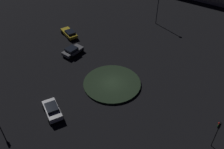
{
  "coord_description": "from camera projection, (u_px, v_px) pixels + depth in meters",
  "views": [
    {
      "loc": [
        17.85,
        23.17,
        26.34
      ],
      "look_at": [
        0.0,
        0.0,
        1.98
      ],
      "focal_mm": 39.97,
      "sensor_mm": 36.0,
      "label": 1
    }
  ],
  "objects": [
    {
      "name": "streetlamp_southwest",
      "position": [
        158.0,
        1.0,
        51.25
      ],
      "size": [
        0.54,
        0.54,
        7.91
      ],
      "color": "#4C4C51",
      "rests_on": "ground_plane"
    },
    {
      "name": "car_yellow",
      "position": [
        69.0,
        33.0,
        50.03
      ],
      "size": [
        2.22,
        4.49,
        1.34
      ],
      "rotation": [
        0.0,
        0.0,
        -1.64
      ],
      "color": "gold",
      "rests_on": "ground_plane"
    },
    {
      "name": "car_white",
      "position": [
        52.0,
        110.0,
        34.1
      ],
      "size": [
        2.61,
        4.18,
        1.49
      ],
      "rotation": [
        0.0,
        0.0,
        4.53
      ],
      "color": "white",
      "rests_on": "ground_plane"
    },
    {
      "name": "traffic_light_north",
      "position": [
        218.0,
        130.0,
        28.67
      ],
      "size": [
        0.33,
        0.38,
        4.35
      ],
      "rotation": [
        0.0,
        0.0,
        -1.4
      ],
      "color": "#2D2D2D",
      "rests_on": "ground_plane"
    },
    {
      "name": "ground_plane",
      "position": [
        112.0,
        84.0,
        39.33
      ],
      "size": [
        118.43,
        118.43,
        0.0
      ],
      "primitive_type": "plane",
      "color": "black"
    },
    {
      "name": "roundabout_island",
      "position": [
        112.0,
        83.0,
        39.23
      ],
      "size": [
        9.05,
        9.05,
        0.31
      ],
      "primitive_type": "cylinder",
      "color": "#263823",
      "rests_on": "ground_plane"
    },
    {
      "name": "car_grey",
      "position": [
        73.0,
        51.0,
        45.18
      ],
      "size": [
        4.21,
        2.85,
        1.41
      ],
      "rotation": [
        0.0,
        0.0,
        3.37
      ],
      "color": "slate",
      "rests_on": "ground_plane"
    }
  ]
}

